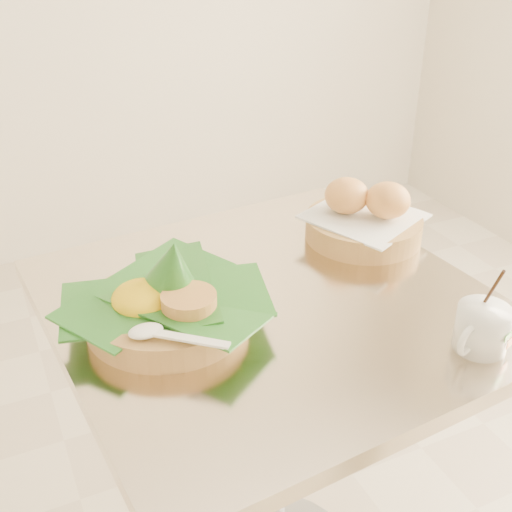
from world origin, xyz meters
name	(u,v)px	position (x,y,z in m)	size (l,w,h in m)	color
cafe_table	(270,399)	(0.11, 0.05, 0.53)	(0.76, 0.76, 0.75)	gray
rice_basket	(166,301)	(-0.07, 0.06, 0.79)	(0.32, 0.32, 0.16)	tan
bread_basket	(364,218)	(0.38, 0.18, 0.79)	(0.26, 0.26, 0.12)	tan
coffee_mug	(482,328)	(0.34, -0.20, 0.79)	(0.11, 0.08, 0.14)	white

